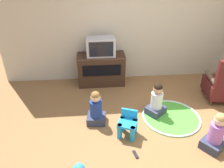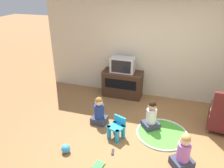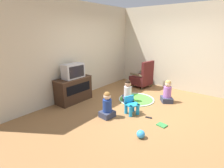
% 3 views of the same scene
% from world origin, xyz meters
% --- Properties ---
extents(ground_plane, '(30.00, 30.00, 0.00)m').
position_xyz_m(ground_plane, '(0.00, 0.00, 0.00)').
color(ground_plane, olive).
extents(wall_back, '(5.27, 0.12, 2.80)m').
position_xyz_m(wall_back, '(-0.37, 2.21, 1.40)').
color(wall_back, beige).
rests_on(wall_back, ground_plane).
extents(tv_cabinet, '(1.05, 0.47, 0.71)m').
position_xyz_m(tv_cabinet, '(-0.79, 1.90, 0.36)').
color(tv_cabinet, '#382316').
rests_on(tv_cabinet, ground_plane).
extents(television, '(0.61, 0.32, 0.40)m').
position_xyz_m(television, '(-0.79, 1.86, 0.91)').
color(television, '#B7B7BC').
rests_on(television, tv_cabinet).
extents(yellow_kid_chair, '(0.37, 0.36, 0.43)m').
position_xyz_m(yellow_kid_chair, '(-0.45, 0.15, 0.19)').
color(yellow_kid_chair, '#1E99DB').
rests_on(yellow_kid_chair, ground_plane).
extents(play_mat, '(1.06, 1.06, 0.04)m').
position_xyz_m(play_mat, '(0.42, 0.52, 0.01)').
color(play_mat, green).
rests_on(play_mat, ground_plane).
extents(child_watching_left, '(0.35, 0.32, 0.64)m').
position_xyz_m(child_watching_left, '(-0.95, 0.51, 0.27)').
color(child_watching_left, '#33384C').
rests_on(child_watching_left, ground_plane).
extents(child_watching_center, '(0.43, 0.43, 0.64)m').
position_xyz_m(child_watching_center, '(0.16, 0.66, 0.28)').
color(child_watching_center, '#33384C').
rests_on(child_watching_center, ground_plane).
extents(child_watching_right, '(0.44, 0.43, 0.66)m').
position_xyz_m(child_watching_right, '(0.81, -0.25, 0.28)').
color(child_watching_right, '#33384C').
rests_on(child_watching_right, ground_plane).
extents(remote_control, '(0.08, 0.16, 0.02)m').
position_xyz_m(remote_control, '(-0.39, -0.30, 0.01)').
color(remote_control, black).
rests_on(remote_control, ground_plane).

